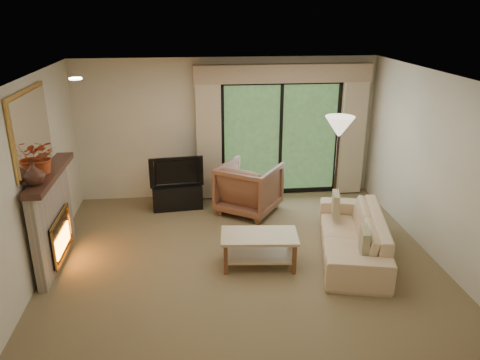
{
  "coord_description": "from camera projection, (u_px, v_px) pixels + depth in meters",
  "views": [
    {
      "loc": [
        -0.68,
        -5.93,
        3.43
      ],
      "look_at": [
        0.0,
        0.3,
        1.1
      ],
      "focal_mm": 35.0,
      "sensor_mm": 36.0,
      "label": 1
    }
  ],
  "objects": [
    {
      "name": "vase",
      "position": [
        33.0,
        174.0,
        5.71
      ],
      "size": [
        0.3,
        0.3,
        0.28
      ],
      "primitive_type": "imported",
      "rotation": [
        0.0,
        0.0,
        -0.12
      ],
      "color": "#3F241B",
      "rests_on": "fireplace"
    },
    {
      "name": "curtain_left",
      "position": [
        209.0,
        137.0,
        8.52
      ],
      "size": [
        0.45,
        0.18,
        2.35
      ],
      "primitive_type": "cube",
      "color": "tan",
      "rests_on": "floor"
    },
    {
      "name": "wall_left",
      "position": [
        32.0,
        182.0,
        6.06
      ],
      "size": [
        0.0,
        5.0,
        5.0
      ],
      "primitive_type": "plane",
      "rotation": [
        1.57,
        0.0,
        1.57
      ],
      "color": "beige",
      "rests_on": "ground"
    },
    {
      "name": "pillow_far",
      "position": [
        336.0,
        204.0,
        7.3
      ],
      "size": [
        0.18,
        0.38,
        0.37
      ],
      "primitive_type": "cube",
      "rotation": [
        0.0,
        0.0,
        -0.23
      ],
      "color": "brown",
      "rests_on": "sofa"
    },
    {
      "name": "sofa",
      "position": [
        352.0,
        235.0,
        6.79
      ],
      "size": [
        1.33,
        2.32,
        0.64
      ],
      "primitive_type": "imported",
      "rotation": [
        0.0,
        0.0,
        -1.8
      ],
      "color": "#CCAD85",
      "rests_on": "floor"
    },
    {
      "name": "armchair",
      "position": [
        249.0,
        188.0,
        8.19
      ],
      "size": [
        1.32,
        1.33,
        0.89
      ],
      "primitive_type": "imported",
      "rotation": [
        0.0,
        0.0,
        2.55
      ],
      "color": "brown",
      "rests_on": "floor"
    },
    {
      "name": "branches",
      "position": [
        42.0,
        157.0,
        6.06
      ],
      "size": [
        0.43,
        0.38,
        0.46
      ],
      "primitive_type": "imported",
      "rotation": [
        0.0,
        0.0,
        0.04
      ],
      "color": "#A8401C",
      "rests_on": "fireplace"
    },
    {
      "name": "wall_front",
      "position": [
        275.0,
        271.0,
        4.01
      ],
      "size": [
        5.0,
        0.0,
        5.0
      ],
      "primitive_type": "plane",
      "rotation": [
        -1.57,
        0.0,
        0.0
      ],
      "color": "beige",
      "rests_on": "ground"
    },
    {
      "name": "floor_lamp",
      "position": [
        336.0,
        169.0,
        7.76
      ],
      "size": [
        0.59,
        0.59,
        1.78
      ],
      "primitive_type": null,
      "rotation": [
        0.0,
        0.0,
        0.28
      ],
      "color": "beige",
      "rests_on": "floor"
    },
    {
      "name": "coffee_table",
      "position": [
        259.0,
        250.0,
        6.53
      ],
      "size": [
        1.11,
        0.68,
        0.48
      ],
      "primitive_type": null,
      "rotation": [
        0.0,
        0.0,
        -0.1
      ],
      "color": "tan",
      "rests_on": "floor"
    },
    {
      "name": "curtain_right",
      "position": [
        352.0,
        133.0,
        8.79
      ],
      "size": [
        0.45,
        0.18,
        2.35
      ],
      "primitive_type": "cube",
      "color": "tan",
      "rests_on": "floor"
    },
    {
      "name": "media_console",
      "position": [
        177.0,
        196.0,
        8.43
      ],
      "size": [
        0.91,
        0.48,
        0.44
      ],
      "primitive_type": "cube",
      "rotation": [
        0.0,
        0.0,
        0.09
      ],
      "color": "black",
      "rests_on": "floor"
    },
    {
      "name": "tv",
      "position": [
        176.0,
        170.0,
        8.26
      ],
      "size": [
        0.95,
        0.21,
        0.54
      ],
      "primitive_type": "imported",
      "rotation": [
        0.0,
        0.0,
        0.09
      ],
      "color": "black",
      "rests_on": "media_console"
    },
    {
      "name": "mirror",
      "position": [
        32.0,
        129.0,
        6.02
      ],
      "size": [
        0.07,
        1.45,
        1.02
      ],
      "primitive_type": null,
      "color": "gold",
      "rests_on": "wall_left"
    },
    {
      "name": "wall_right",
      "position": [
        435.0,
        167.0,
        6.61
      ],
      "size": [
        0.0,
        5.0,
        5.0
      ],
      "primitive_type": "plane",
      "rotation": [
        1.57,
        0.0,
        -1.57
      ],
      "color": "beige",
      "rests_on": "ground"
    },
    {
      "name": "cornice",
      "position": [
        283.0,
        73.0,
        8.28
      ],
      "size": [
        3.2,
        0.24,
        0.32
      ],
      "primitive_type": "cube",
      "color": "#9D8064",
      "rests_on": "wall_back"
    },
    {
      "name": "sliding_door",
      "position": [
        280.0,
        138.0,
        8.79
      ],
      "size": [
        2.26,
        0.1,
        2.16
      ],
      "primitive_type": null,
      "color": "black",
      "rests_on": "floor"
    },
    {
      "name": "wall_back",
      "position": [
        227.0,
        129.0,
        8.66
      ],
      "size": [
        5.0,
        0.0,
        5.0
      ],
      "primitive_type": "plane",
      "rotation": [
        1.57,
        0.0,
        0.0
      ],
      "color": "beige",
      "rests_on": "ground"
    },
    {
      "name": "ceiling",
      "position": [
        243.0,
        77.0,
        5.88
      ],
      "size": [
        5.5,
        5.5,
        0.0
      ],
      "primitive_type": "plane",
      "rotation": [
        3.14,
        0.0,
        0.0
      ],
      "color": "silver",
      "rests_on": "ground"
    },
    {
      "name": "fireplace",
      "position": [
        52.0,
        218.0,
        6.47
      ],
      "size": [
        0.24,
        1.7,
        1.37
      ],
      "primitive_type": null,
      "color": "gray",
      "rests_on": "floor"
    },
    {
      "name": "pillow_near",
      "position": [
        364.0,
        242.0,
        6.12
      ],
      "size": [
        0.18,
        0.38,
        0.36
      ],
      "primitive_type": "cube",
      "rotation": [
        0.0,
        0.0,
        -0.23
      ],
      "color": "brown",
      "rests_on": "sofa"
    },
    {
      "name": "floor",
      "position": [
        242.0,
        258.0,
        6.79
      ],
      "size": [
        5.5,
        5.5,
        0.0
      ],
      "primitive_type": "plane",
      "color": "brown",
      "rests_on": "ground"
    }
  ]
}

